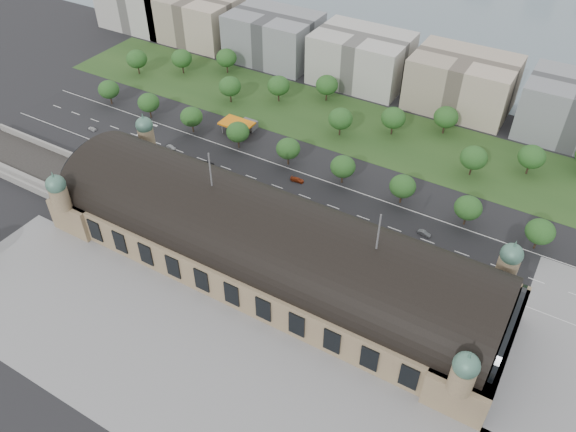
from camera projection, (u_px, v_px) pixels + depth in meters
The scene contains 49 objects.
ground at pixel (269, 267), 181.60m from camera, with size 900.00×900.00×0.00m, color black.
station at pixel (268, 244), 174.93m from camera, with size 150.00×48.40×44.30m.
track_cutting at pixel (31, 168), 222.27m from camera, with size 70.00×24.00×3.10m.
plaza_south at pixel (213, 383), 148.91m from camera, with size 190.00×48.00×0.12m, color gray.
road_slab at pixel (277, 187), 214.23m from camera, with size 260.00×26.00×0.10m, color black.
grass_belt at pixel (352, 125), 248.32m from camera, with size 300.00×45.00×0.10m, color #26461C.
petrol_station at pixel (243, 124), 243.30m from camera, with size 14.00×13.00×5.05m.
office_0 at pixel (142, 5), 326.71m from camera, with size 45.00×32.00×24.00m, color #B8B6AF.
office_1 at pixel (197, 19), 311.23m from camera, with size 45.00×32.00×24.00m, color #BBAA93.
office_2 at pixel (274, 37), 291.88m from camera, with size 45.00×32.00×24.00m, color gray.
office_3 at pixel (361, 58), 272.53m from camera, with size 45.00×32.00×24.00m, color #B8B6AF.
office_4 at pixel (462, 83), 253.18m from camera, with size 45.00×32.00×24.00m, color #BBAA93.
tree_row_0 at pixel (109, 89), 257.93m from camera, with size 9.60×9.60×11.52m.
tree_row_1 at pixel (149, 103), 248.64m from camera, with size 9.60×9.60×11.52m.
tree_row_2 at pixel (191, 117), 239.36m from camera, with size 9.60×9.60×11.52m.
tree_row_3 at pixel (238, 132), 230.07m from camera, with size 9.60×9.60×11.52m.
tree_row_4 at pixel (288, 149), 220.78m from camera, with size 9.60×9.60×11.52m.
tree_row_5 at pixel (343, 167), 211.49m from camera, with size 9.60×9.60×11.52m.
tree_row_6 at pixel (403, 186), 202.20m from camera, with size 9.60×9.60×11.52m.
tree_row_7 at pixel (468, 208), 192.92m from camera, with size 9.60×9.60×11.52m.
tree_row_8 at pixel (540, 232), 183.63m from camera, with size 9.60×9.60×11.52m.
tree_belt_0 at pixel (137, 59), 281.05m from camera, with size 10.40×10.40×12.48m.
tree_belt_1 at pixel (182, 58), 281.56m from camera, with size 10.40×10.40×12.48m.
tree_belt_2 at pixel (226, 58), 282.06m from camera, with size 10.40×10.40×12.48m.
tree_belt_3 at pixel (230, 86), 258.99m from camera, with size 10.40×10.40×12.48m.
tree_belt_4 at pixel (279, 86), 259.50m from camera, with size 10.40×10.40×12.48m.
tree_belt_5 at pixel (327, 85), 260.00m from camera, with size 10.40×10.40×12.48m.
tree_belt_6 at pixel (340, 119), 236.93m from camera, with size 10.40×10.40×12.48m.
tree_belt_7 at pixel (393, 118), 237.44m from camera, with size 10.40×10.40×12.48m.
tree_belt_8 at pixel (446, 117), 237.94m from camera, with size 10.40×10.40×12.48m.
tree_belt_9 at pixel (474, 158), 214.87m from camera, with size 10.40×10.40×12.48m.
tree_belt_10 at pixel (532, 157), 215.38m from camera, with size 10.40×10.40×12.48m.
traffic_car_0 at pixel (92, 129), 244.71m from camera, with size 1.69×4.19×1.43m, color #BCBCBE.
traffic_car_1 at pixel (171, 147), 233.59m from camera, with size 1.48×4.23×1.39m, color gray.
traffic_car_2 at pixel (206, 164), 224.30m from camera, with size 2.70×5.85×1.62m, color black.
traffic_car_3 at pixel (297, 180), 216.28m from camera, with size 2.16×5.32×1.54m, color #9A3313.
traffic_car_4 at pixel (294, 208), 203.22m from camera, with size 1.78×4.43×1.51m, color #191946.
traffic_car_5 at pixel (424, 233), 192.93m from camera, with size 1.60×4.59×1.51m, color #5C5F64.
traffic_car_6 at pixel (504, 280), 176.37m from camera, with size 2.49×5.41×1.50m, color #BEBDC0.
parked_car_0 at pixel (137, 161), 225.86m from camera, with size 1.47×4.23×1.39m, color black.
parked_car_1 at pixel (161, 166), 223.20m from camera, with size 2.61×5.65×1.57m, color maroon.
parked_car_2 at pixel (176, 180), 216.37m from camera, with size 1.89×4.64×1.35m, color #171942.
parked_car_3 at pixel (176, 180), 216.37m from camera, with size 1.65×4.10×1.40m, color #5B5E63.
parked_car_4 at pixel (207, 184), 214.30m from camera, with size 1.70×4.87×1.60m, color silver.
parked_car_5 at pixel (221, 198), 208.06m from camera, with size 2.22×4.82×1.34m, color gray.
parked_car_6 at pixel (263, 205), 204.46m from camera, with size 2.07×5.09×1.48m, color black.
bus_west at pixel (271, 203), 204.49m from camera, with size 2.51×10.71×2.98m, color red.
bus_mid at pixel (327, 223), 195.52m from camera, with size 2.83×12.10×3.37m, color beige.
bus_east at pixel (419, 254), 184.13m from camera, with size 2.66×11.35×3.16m, color beige.
Camera 1 is at (70.16, -106.49, 130.50)m, focal length 35.00 mm.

